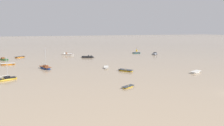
# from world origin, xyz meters

# --- Properties ---
(rowboat_moored_0) EXTENTS (2.83, 4.26, 0.64)m
(rowboat_moored_0) POSITION_xyz_m (-12.53, 34.79, 0.17)
(rowboat_moored_0) COLOR white
(rowboat_moored_0) RESTS_ON ground
(rowboat_moored_1) EXTENTS (4.48, 2.97, 0.67)m
(rowboat_moored_1) POSITION_xyz_m (16.44, 67.75, 0.18)
(rowboat_moored_1) COLOR #197084
(rowboat_moored_1) RESTS_ON ground
(sailboat_moored_0) EXTENTS (5.43, 3.54, 5.84)m
(sailboat_moored_0) POSITION_xyz_m (-40.12, 28.66, 0.25)
(sailboat_moored_0) COLOR gold
(sailboat_moored_0) RESTS_ON ground
(motorboat_moored_0) EXTENTS (5.83, 5.26, 2.01)m
(motorboat_moored_0) POSITION_xyz_m (-17.92, 73.09, 0.28)
(motorboat_moored_0) COLOR white
(motorboat_moored_0) RESTS_ON ground
(rowboat_moored_3) EXTENTS (3.92, 4.72, 0.73)m
(rowboat_moored_3) POSITION_xyz_m (-9.23, 27.75, 0.20)
(rowboat_moored_3) COLOR gold
(rowboat_moored_3) RESTS_ON ground
(rowboat_moored_4) EXTENTS (4.70, 3.77, 0.72)m
(rowboat_moored_4) POSITION_xyz_m (-37.89, 72.27, 0.20)
(rowboat_moored_4) COLOR orange
(rowboat_moored_4) RESTS_ON ground
(rowboat_moored_5) EXTENTS (4.73, 3.09, 0.71)m
(rowboat_moored_5) POSITION_xyz_m (7.72, 18.35, 0.19)
(rowboat_moored_5) COLOR white
(rowboat_moored_5) RESTS_ON ground
(motorboat_moored_1) EXTENTS (3.55, 4.26, 1.59)m
(motorboat_moored_1) POSITION_xyz_m (-43.81, 66.67, 0.24)
(motorboat_moored_1) COLOR #23602D
(motorboat_moored_1) RESTS_ON ground
(motorboat_moored_2) EXTENTS (3.78, 5.39, 1.95)m
(motorboat_moored_2) POSITION_xyz_m (21.17, 58.24, 0.29)
(motorboat_moored_2) COLOR gray
(motorboat_moored_2) RESTS_ON ground
(rowboat_moored_6) EXTENTS (3.48, 2.42, 0.52)m
(rowboat_moored_6) POSITION_xyz_m (-16.37, 12.07, 0.14)
(rowboat_moored_6) COLOR gold
(rowboat_moored_6) RESTS_ON ground
(sailboat_moored_1) EXTENTS (3.82, 6.37, 6.82)m
(sailboat_moored_1) POSITION_xyz_m (-30.19, 40.76, 0.30)
(sailboat_moored_1) COLOR navy
(sailboat_moored_1) RESTS_ON ground
(rowboat_moored_7) EXTENTS (4.73, 1.73, 0.74)m
(rowboat_moored_7) POSITION_xyz_m (-41.26, 53.37, 0.20)
(rowboat_moored_7) COLOR orange
(rowboat_moored_7) RESTS_ON ground
(motorboat_moored_3) EXTENTS (5.57, 3.72, 1.81)m
(motorboat_moored_3) POSITION_xyz_m (-10.52, 60.65, 0.25)
(motorboat_moored_3) COLOR black
(motorboat_moored_3) RESTS_ON ground
(channel_buoy) EXTENTS (0.90, 0.90, 2.30)m
(channel_buoy) POSITION_xyz_m (21.75, 76.95, 0.46)
(channel_buoy) COLOR gold
(channel_buoy) RESTS_ON ground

